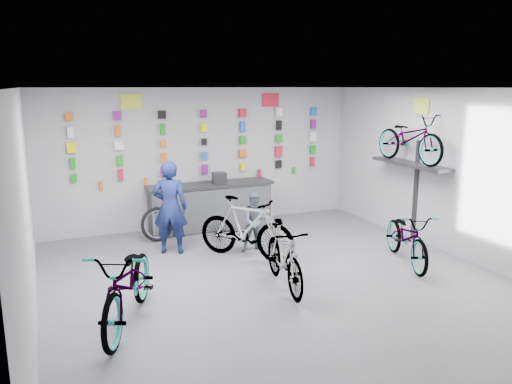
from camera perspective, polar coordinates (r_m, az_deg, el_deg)
name	(u,v)px	position (r m, az deg, el deg)	size (l,w,h in m)	color
floor	(286,288)	(7.78, 3.43, -10.90)	(8.00, 8.00, 0.00)	#55555A
ceiling	(288,88)	(7.17, 3.73, 11.79)	(8.00, 8.00, 0.00)	white
wall_back	(204,157)	(10.98, -6.01, 3.95)	(7.00, 7.00, 0.00)	#AFAFB2
wall_left	(26,217)	(6.55, -24.84, -2.58)	(8.00, 8.00, 0.00)	#AFAFB2
wall_right	(466,175)	(9.43, 22.86, 1.75)	(8.00, 8.00, 0.00)	#AFAFB2
counter	(211,207)	(10.74, -5.15, -1.71)	(2.70, 0.66, 1.00)	black
merch_wall	(209,143)	(10.91, -5.35, 5.58)	(5.57, 0.08, 1.55)	#149114
wall_bracket	(411,168)	(10.17, 17.31, 2.63)	(0.39, 1.90, 2.00)	#333338
sign_left	(131,102)	(10.51, -14.06, 9.99)	(0.42, 0.02, 0.30)	#D4E236
sign_right	(270,100)	(11.45, 1.66, 10.47)	(0.42, 0.02, 0.30)	red
sign_side	(421,106)	(10.16, 18.39, 9.29)	(0.02, 0.40, 0.30)	#D4E236
bike_left	(129,284)	(6.67, -14.33, -10.16)	(0.73, 2.09, 1.10)	gray
bike_center	(284,256)	(7.61, 3.24, -7.35)	(0.48, 1.68, 1.01)	gray
bike_right	(407,237)	(9.03, 16.90, -4.92)	(0.63, 1.81, 0.95)	gray
bike_service	(246,228)	(8.88, -1.14, -4.12)	(0.53, 1.86, 1.12)	gray
bike_wall	(410,138)	(10.05, 17.18, 5.92)	(0.63, 1.80, 0.95)	gray
clerk	(170,207)	(9.21, -9.80, -1.74)	(0.63, 0.41, 1.73)	#121D50
customer	(256,222)	(9.25, -0.02, -3.43)	(0.55, 0.43, 1.13)	#4D5E6E
spare_wheel	(157,224)	(10.12, -11.19, -3.63)	(0.71, 0.29, 0.69)	black
register	(219,178)	(10.69, -4.22, 1.65)	(0.28, 0.30, 0.22)	black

